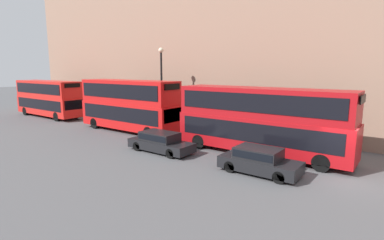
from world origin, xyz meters
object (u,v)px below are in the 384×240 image
Objects in this scene: bus_leading at (261,118)px; bus_third_in_queue at (49,97)px; bus_second_in_queue at (129,104)px; car_hatchback at (160,141)px; car_dark_sedan at (259,160)px.

bus_leading is 26.41m from bus_third_in_queue.
bus_leading is at bearing -90.00° from bus_second_in_queue.
bus_third_in_queue is 21.06m from car_hatchback.
bus_second_in_queue is at bearing 76.41° from car_dark_sedan.
bus_leading reaches higher than car_hatchback.
bus_second_in_queue is at bearing 63.80° from car_hatchback.
bus_second_in_queue is at bearing 90.00° from bus_leading.
bus_leading is 12.60m from bus_second_in_queue.
bus_leading is at bearing -59.16° from car_hatchback.
bus_second_in_queue is 1.00× the size of bus_third_in_queue.
bus_second_in_queue is 13.81m from bus_third_in_queue.
car_dark_sedan is 7.16m from car_hatchback.
bus_leading is at bearing 23.31° from car_dark_sedan.
bus_third_in_queue is (0.00, 13.81, -0.19)m from bus_second_in_queue.
bus_second_in_queue reaches higher than bus_leading.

